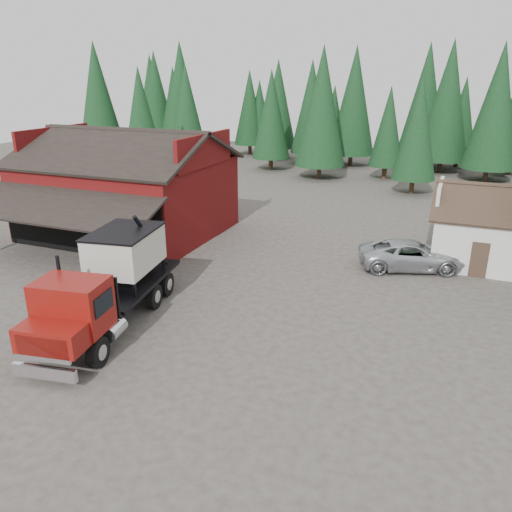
% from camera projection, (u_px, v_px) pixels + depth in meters
% --- Properties ---
extents(ground, '(120.00, 120.00, 0.00)m').
position_uv_depth(ground, '(204.00, 318.00, 22.66)').
color(ground, '#413C33').
rests_on(ground, ground).
extents(red_barn, '(12.80, 13.63, 7.18)m').
position_uv_depth(red_barn, '(128.00, 195.00, 34.27)').
color(red_barn, maroon).
rests_on(red_barn, ground).
extents(farmhouse, '(8.60, 6.42, 4.65)m').
position_uv_depth(farmhouse, '(508.00, 236.00, 28.80)').
color(farmhouse, silver).
rests_on(farmhouse, ground).
extents(conifer_backdrop, '(76.00, 16.00, 16.00)m').
position_uv_depth(conifer_backdrop, '(369.00, 169.00, 59.24)').
color(conifer_backdrop, black).
rests_on(conifer_backdrop, ground).
extents(near_pine_a, '(4.40, 4.40, 11.40)m').
position_uv_depth(near_pine_a, '(141.00, 116.00, 52.67)').
color(near_pine_a, '#382619').
rests_on(near_pine_a, ground).
extents(near_pine_b, '(3.96, 3.96, 10.40)m').
position_uv_depth(near_pine_b, '(418.00, 129.00, 44.66)').
color(near_pine_b, '#382619').
rests_on(near_pine_b, ground).
extents(near_pine_d, '(5.28, 5.28, 13.40)m').
position_uv_depth(near_pine_d, '(322.00, 107.00, 51.17)').
color(near_pine_d, '#382619').
rests_on(near_pine_d, ground).
extents(feed_truck, '(4.19, 10.12, 4.43)m').
position_uv_depth(feed_truck, '(109.00, 281.00, 21.48)').
color(feed_truck, black).
rests_on(feed_truck, ground).
extents(silver_car, '(6.39, 4.44, 1.62)m').
position_uv_depth(silver_car, '(412.00, 255.00, 28.25)').
color(silver_car, '#B8BCC1').
rests_on(silver_car, ground).
extents(equip_box, '(0.74, 1.12, 0.60)m').
position_uv_depth(equip_box, '(117.00, 292.00, 24.67)').
color(equip_box, maroon).
rests_on(equip_box, ground).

